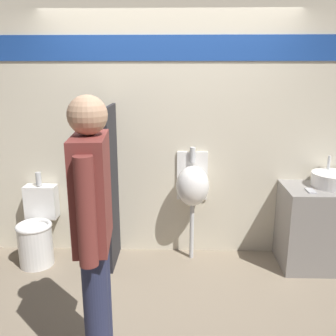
# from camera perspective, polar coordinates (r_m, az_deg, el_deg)

# --- Properties ---
(ground_plane) EXTENTS (16.00, 16.00, 0.00)m
(ground_plane) POSITION_cam_1_polar(r_m,az_deg,el_deg) (3.75, -0.08, -16.36)
(ground_plane) COLOR gray
(display_wall) EXTENTS (4.49, 0.07, 2.70)m
(display_wall) POSITION_cam_1_polar(r_m,az_deg,el_deg) (3.85, 0.18, 6.19)
(display_wall) COLOR beige
(display_wall) RESTS_ON ground_plane
(sink_counter) EXTENTS (1.06, 0.54, 0.83)m
(sink_counter) POSITION_cam_1_polar(r_m,az_deg,el_deg) (4.13, 24.05, -8.25)
(sink_counter) COLOR gray
(sink_counter) RESTS_ON ground_plane
(sink_basin) EXTENTS (0.41, 0.41, 0.27)m
(sink_basin) POSITION_cam_1_polar(r_m,az_deg,el_deg) (4.01, 23.84, -1.63)
(sink_basin) COLOR white
(sink_basin) RESTS_ON sink_counter
(cell_phone) EXTENTS (0.07, 0.14, 0.01)m
(cell_phone) POSITION_cam_1_polar(r_m,az_deg,el_deg) (3.79, 20.90, -3.25)
(cell_phone) COLOR #B7B7BC
(cell_phone) RESTS_ON sink_counter
(divider_near_counter) EXTENTS (0.03, 0.52, 1.61)m
(divider_near_counter) POSITION_cam_1_polar(r_m,az_deg,el_deg) (3.75, -8.42, -2.96)
(divider_near_counter) COLOR black
(divider_near_counter) RESTS_ON ground_plane
(urinal_near_counter) EXTENTS (0.33, 0.32, 1.18)m
(urinal_near_counter) POSITION_cam_1_polar(r_m,az_deg,el_deg) (3.80, 3.75, -2.74)
(urinal_near_counter) COLOR silver
(urinal_near_counter) RESTS_ON ground_plane
(toilet) EXTENTS (0.36, 0.52, 0.91)m
(toilet) POSITION_cam_1_polar(r_m,az_deg,el_deg) (4.12, -19.32, -9.21)
(toilet) COLOR white
(toilet) RESTS_ON ground_plane
(person_in_vest) EXTENTS (0.25, 0.63, 1.81)m
(person_in_vest) POSITION_cam_1_polar(r_m,az_deg,el_deg) (2.43, -11.28, -8.54)
(person_in_vest) COLOR #282D4C
(person_in_vest) RESTS_ON ground_plane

